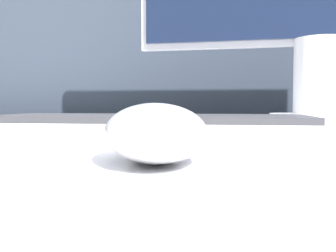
% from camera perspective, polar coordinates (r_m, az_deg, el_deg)
% --- Properties ---
extents(partition_panel, '(5.00, 0.03, 1.34)m').
position_cam_1_polar(partition_panel, '(1.13, 13.69, -1.01)').
color(partition_panel, '#333D4C').
rests_on(partition_panel, ground_plane).
extents(computer_mouse_near, '(0.11, 0.14, 0.04)m').
position_cam_1_polar(computer_mouse_near, '(0.27, -1.86, -0.91)').
color(computer_mouse_near, white).
rests_on(computer_mouse_near, desk).
extents(keyboard, '(0.42, 0.19, 0.02)m').
position_cam_1_polar(keyboard, '(0.49, -2.51, 0.14)').
color(keyboard, white).
rests_on(keyboard, desk).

